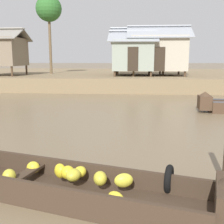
# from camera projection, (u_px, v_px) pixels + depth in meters

# --- Properties ---
(ground_plane) EXTENTS (300.00, 300.00, 0.00)m
(ground_plane) POSITION_uv_depth(u_px,v_px,m) (95.00, 128.00, 9.87)
(ground_plane) COLOR #726047
(riverbank_strip) EXTENTS (160.00, 20.00, 1.06)m
(riverbank_strip) POSITION_uv_depth(u_px,v_px,m) (121.00, 77.00, 29.05)
(riverbank_strip) COLOR #7F6B4C
(riverbank_strip) RESTS_ON ground
(banana_boat) EXTENTS (5.90, 2.50, 0.87)m
(banana_boat) POSITION_uv_depth(u_px,v_px,m) (73.00, 183.00, 4.89)
(banana_boat) COLOR #3D2D21
(banana_boat) RESTS_ON ground
(stilt_house_left) EXTENTS (3.92, 3.84, 3.80)m
(stilt_house_left) POSITION_uv_depth(u_px,v_px,m) (2.00, 51.00, 22.73)
(stilt_house_left) COLOR #4C3826
(stilt_house_left) RESTS_ON riverbank_strip
(stilt_house_mid_left) EXTENTS (3.85, 3.59, 3.57)m
(stilt_house_mid_left) POSITION_uv_depth(u_px,v_px,m) (133.00, 55.00, 22.29)
(stilt_house_mid_left) COLOR #4C3826
(stilt_house_mid_left) RESTS_ON riverbank_strip
(stilt_house_mid_right) EXTENTS (4.91, 3.53, 3.93)m
(stilt_house_mid_right) POSITION_uv_depth(u_px,v_px,m) (139.00, 51.00, 23.51)
(stilt_house_mid_right) COLOR #4C3826
(stilt_house_mid_right) RESTS_ON riverbank_strip
(stilt_house_right) EXTENTS (5.01, 3.97, 3.98)m
(stilt_house_right) POSITION_uv_depth(u_px,v_px,m) (158.00, 53.00, 22.59)
(stilt_house_right) COLOR #4C3826
(stilt_house_right) RESTS_ON riverbank_strip
(palm_tree_near) EXTENTS (2.29, 2.29, 6.91)m
(palm_tree_near) POSITION_uv_depth(u_px,v_px,m) (49.00, 9.00, 24.88)
(palm_tree_near) COLOR brown
(palm_tree_near) RESTS_ON riverbank_strip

